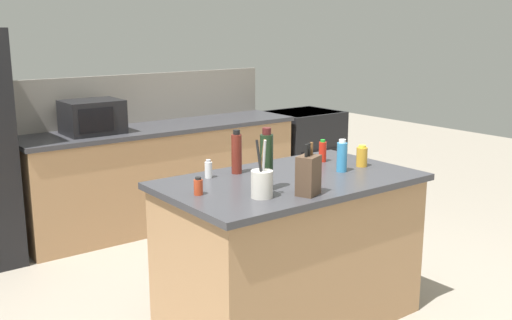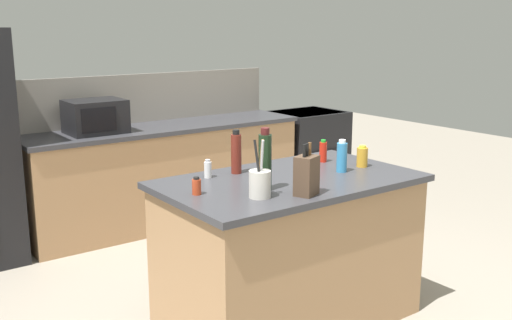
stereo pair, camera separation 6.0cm
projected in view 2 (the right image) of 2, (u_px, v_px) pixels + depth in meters
ground_plane at (288, 319)px, 3.87m from camera, size 14.00×14.00×0.00m
back_counter_run at (166, 174)px, 5.67m from camera, size 2.67×0.66×0.94m
wall_backsplash at (149, 97)px, 5.76m from camera, size 2.63×0.03×0.46m
kitchen_island at (289, 250)px, 3.76m from camera, size 1.59×0.94×0.94m
range_oven at (307, 152)px, 6.68m from camera, size 0.76×0.65×0.92m
microwave at (95, 116)px, 5.15m from camera, size 0.48×0.39×0.29m
knife_block at (307, 175)px, 3.28m from camera, size 0.16×0.14×0.29m
utensil_crock at (260, 183)px, 3.24m from camera, size 0.12×0.12×0.32m
salt_shaker at (208, 169)px, 3.66m from camera, size 0.05×0.05×0.11m
spice_jar_paprika at (197, 186)px, 3.30m from camera, size 0.05×0.05×0.10m
vinegar_bottle at (236, 153)px, 3.75m from camera, size 0.07×0.07×0.28m
wine_bottle at (265, 161)px, 3.36m from camera, size 0.08×0.08×0.36m
dish_soap_bottle at (342, 157)px, 3.80m from camera, size 0.07×0.07×0.21m
honey_jar at (362, 157)px, 3.94m from camera, size 0.07×0.07×0.14m
hot_sauce_bottle at (323, 152)px, 4.08m from camera, size 0.05×0.05×0.15m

